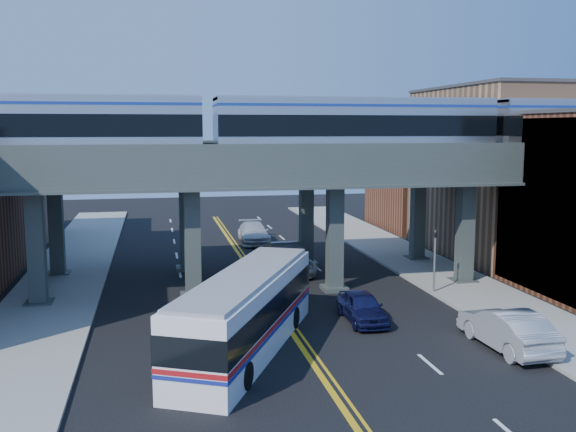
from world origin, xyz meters
name	(u,v)px	position (x,y,z in m)	size (l,w,h in m)	color
ground	(296,339)	(0.00, 0.00, 0.00)	(120.00, 120.00, 0.00)	black
sidewalk_west	(55,294)	(-11.50, 10.00, 0.08)	(5.00, 70.00, 0.16)	gray
sidewalk_east	(441,275)	(11.50, 10.00, 0.08)	(5.00, 70.00, 0.16)	gray
building_east_b	(497,173)	(18.50, 16.00, 6.00)	(8.00, 14.00, 12.00)	#A27554
building_east_c	(423,179)	(18.50, 29.00, 4.50)	(8.00, 10.00, 9.00)	brown
mural_panel	(545,212)	(14.55, 4.00, 4.75)	(0.10, 9.50, 9.50)	teal
elevated_viaduct_near	(265,179)	(0.00, 8.00, 6.47)	(52.00, 3.60, 7.40)	#434E4A
elevated_viaduct_far	(247,170)	(0.00, 15.00, 6.47)	(52.00, 3.60, 7.40)	#434E4A
transit_train	(355,126)	(5.11, 8.00, 9.31)	(48.25, 3.03, 3.53)	black
stop_sign	(289,284)	(0.30, 3.00, 1.76)	(0.76, 0.09, 2.63)	slate
traffic_signal	(435,254)	(9.20, 6.00, 2.30)	(0.15, 0.18, 4.10)	slate
transit_bus	(246,313)	(-2.33, -0.93, 1.60)	(7.72, 12.07, 3.12)	white
car_lane_a	(362,307)	(3.66, 1.93, 0.72)	(1.70, 4.22, 1.44)	#0F1239
car_lane_b	(287,257)	(2.33, 13.35, 0.91)	(1.92, 5.50, 1.81)	#333336
car_lane_c	(287,261)	(2.22, 12.82, 0.80)	(2.67, 5.78, 1.61)	silver
car_lane_d	(254,233)	(1.80, 24.09, 0.81)	(2.27, 5.57, 1.62)	silver
car_parked_curb	(507,329)	(8.39, -2.96, 0.87)	(1.84, 5.27, 1.74)	#A5A6AA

